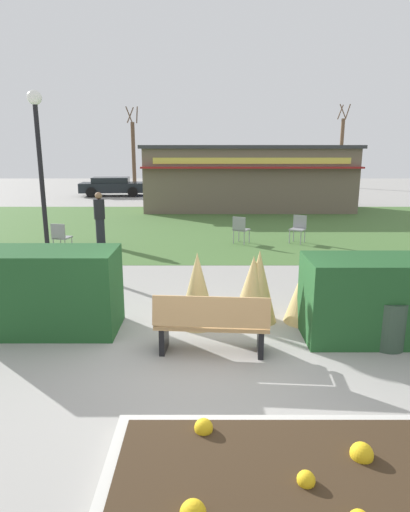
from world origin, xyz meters
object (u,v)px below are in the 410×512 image
(person_strolling, at_px, (99,219))
(parked_car_east_slot, at_px, (282,186))
(park_bench, at_px, (211,324))
(parked_car_center_slot, at_px, (193,186))
(cafe_chair_west, at_px, (240,228))
(trash_bin, at_px, (388,324))
(tree_right_bg, at_px, (133,154))
(food_kiosk, at_px, (247,177))
(cafe_chair_center, at_px, (59,236))
(lamppost_mid, at_px, (39,158))
(cafe_chair_east, at_px, (298,227))
(parked_car_west_slot, at_px, (112,186))
(tree_left_bg, at_px, (340,151))

(person_strolling, xyz_separation_m, parked_car_east_slot, (8.38, 15.10, -0.22))
(park_bench, height_order, parked_car_center_slot, parked_car_center_slot)
(cafe_chair_west, bearing_deg, trash_bin, -77.54)
(person_strolling, height_order, parked_car_east_slot, person_strolling)
(parked_car_center_slot, distance_m, tree_right_bg, 6.38)
(food_kiosk, xyz_separation_m, cafe_chair_center, (-6.39, -9.73, -1.06))
(food_kiosk, bearing_deg, tree_right_bg, 125.08)
(cafe_chair_west, bearing_deg, person_strolling, -176.90)
(lamppost_mid, height_order, person_strolling, lamppost_mid)
(cafe_chair_east, xyz_separation_m, person_strolling, (-6.37, -0.43, 0.33))
(parked_car_west_slot, height_order, tree_left_bg, tree_left_bg)
(food_kiosk, height_order, parked_car_east_slot, food_kiosk)
(park_bench, distance_m, food_kiosk, 16.44)
(person_strolling, xyz_separation_m, parked_car_center_slot, (2.63, 15.10, -0.22))
(park_bench, relative_size, cafe_chair_center, 1.95)
(tree_left_bg, bearing_deg, cafe_chair_west, -113.99)
(trash_bin, height_order, parked_car_west_slot, parked_car_west_slot)
(cafe_chair_west, relative_size, parked_car_west_slot, 0.21)
(cafe_chair_center, bearing_deg, trash_bin, -41.78)
(parked_car_center_slot, bearing_deg, person_strolling, -99.87)
(food_kiosk, xyz_separation_m, parked_car_east_slot, (2.91, 6.44, -0.95))
(parked_car_west_slot, xyz_separation_m, tree_right_bg, (0.78, 4.06, 1.95))
(park_bench, relative_size, person_strolling, 1.03)
(tree_right_bg, bearing_deg, lamppost_mid, -87.35)
(cafe_chair_west, bearing_deg, parked_car_west_slot, 115.69)
(park_bench, relative_size, tree_left_bg, 0.27)
(lamppost_mid, distance_m, cafe_chair_center, 2.50)
(food_kiosk, xyz_separation_m, tree_right_bg, (-7.37, 10.49, 1.00))
(parked_car_east_slot, bearing_deg, tree_left_bg, 49.63)
(parked_car_center_slot, xyz_separation_m, tree_right_bg, (-4.53, 4.05, 1.95))
(food_kiosk, bearing_deg, parked_car_west_slot, 141.70)
(parked_car_east_slot, bearing_deg, trash_bin, -95.67)
(cafe_chair_center, bearing_deg, parked_car_center_slot, 77.64)
(trash_bin, height_order, parked_car_east_slot, parked_car_east_slot)
(park_bench, bearing_deg, tree_right_bg, 101.24)
(parked_car_east_slot, bearing_deg, cafe_chair_center, -119.89)
(tree_left_bg, bearing_deg, cafe_chair_center, -123.23)
(cafe_chair_center, height_order, parked_car_west_slot, parked_car_west_slot)
(food_kiosk, bearing_deg, lamppost_mid, -120.46)
(park_bench, height_order, food_kiosk, food_kiosk)
(person_strolling, height_order, parked_car_west_slot, person_strolling)
(lamppost_mid, height_order, cafe_chair_center, lamppost_mid)
(lamppost_mid, bearing_deg, cafe_chair_center, 90.24)
(parked_car_east_slot, bearing_deg, cafe_chair_east, -97.78)
(lamppost_mid, xyz_separation_m, tree_left_bg, (14.95, 23.95, 0.03))
(food_kiosk, distance_m, parked_car_west_slot, 10.43)
(parked_car_east_slot, height_order, tree_left_bg, tree_left_bg)
(parked_car_east_slot, distance_m, tree_right_bg, 11.22)
(person_strolling, height_order, tree_right_bg, tree_right_bg)
(parked_car_center_slot, bearing_deg, lamppost_mid, -101.57)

